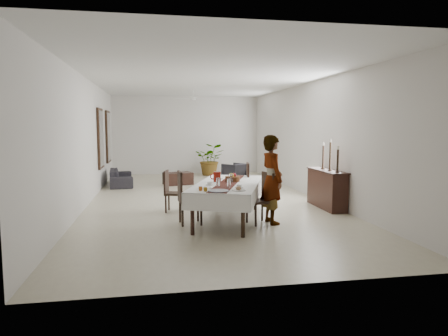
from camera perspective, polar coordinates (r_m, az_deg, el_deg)
floor at (r=10.87m, az=-2.74°, el=-4.49°), size 6.00×12.00×0.00m
ceiling at (r=10.76m, az=-2.83°, el=12.52°), size 6.00×12.00×0.02m
wall_back at (r=16.66m, az=-5.37°, el=4.68°), size 6.00×0.02×3.20m
wall_front at (r=4.81m, az=6.21°, el=1.47°), size 6.00×0.02×3.20m
wall_left at (r=10.74m, az=-18.91°, el=3.67°), size 0.02×12.00×3.20m
wall_right at (r=11.46m, az=12.31°, el=3.98°), size 0.02×12.00×3.20m
dining_table_top at (r=8.30m, az=0.59°, el=-2.41°), size 1.84×2.73×0.05m
table_leg_fl at (r=7.31m, az=-4.54°, el=-6.73°), size 0.09×0.09×0.74m
table_leg_fr at (r=7.14m, az=2.73°, el=-7.02°), size 0.09×0.09×0.74m
table_leg_bl at (r=9.61m, az=-1.00°, el=-3.64°), size 0.09×0.09×0.74m
table_leg_br at (r=9.48m, az=4.52°, el=-3.78°), size 0.09×0.09×0.74m
tablecloth_top at (r=8.30m, az=0.59°, el=-2.19°), size 2.09×2.98×0.01m
tablecloth_drape_left at (r=8.44m, az=-3.55°, el=-3.11°), size 0.93×2.56×0.32m
tablecloth_drape_right at (r=8.25m, az=4.82°, el=-3.34°), size 0.93×2.56×0.32m
tablecloth_drape_near at (r=7.01m, az=-1.19°, el=-4.98°), size 1.17×0.43×0.32m
tablecloth_drape_far at (r=9.64m, az=1.87°, el=-1.96°), size 1.17×0.43×0.32m
table_runner at (r=8.30m, az=0.59°, el=-2.13°), size 1.24×2.60×0.00m
red_pitcher at (r=8.48m, az=-1.00°, el=-1.25°), size 0.20×0.20×0.21m
pitcher_handle at (r=8.50m, az=-1.59°, el=-1.24°), size 0.13×0.06×0.13m
wine_glass_near at (r=7.60m, az=0.70°, el=-2.22°), size 0.07×0.07×0.18m
wine_glass_mid at (r=7.74m, az=-0.87°, el=-2.07°), size 0.07×0.07×0.18m
wine_glass_far at (r=8.33m, az=1.00°, el=-1.50°), size 0.07×0.07×0.18m
teacup_right at (r=7.63m, az=2.17°, el=-2.63°), size 0.09×0.09×0.06m
saucer_right at (r=7.63m, az=2.17°, el=-2.82°), size 0.16×0.16×0.01m
teacup_left at (r=7.99m, az=-2.07°, el=-2.24°), size 0.09×0.09×0.06m
saucer_left at (r=7.99m, az=-2.07°, el=-2.42°), size 0.16×0.16×0.01m
plate_near_right at (r=7.32m, az=2.09°, el=-3.19°), size 0.25×0.25×0.02m
bread_near_right at (r=7.31m, az=2.09°, el=-2.96°), size 0.09×0.09×0.09m
plate_near_left at (r=7.59m, az=-2.73°, el=-2.86°), size 0.25×0.25×0.02m
plate_far_left at (r=8.92m, az=-0.96°, el=-1.53°), size 0.25×0.25×0.02m
serving_tray at (r=7.22m, az=-0.82°, el=-3.29°), size 0.38×0.38×0.02m
jam_jar_a at (r=7.23m, az=-2.67°, el=-3.05°), size 0.07×0.07×0.08m
jam_jar_b at (r=7.31m, az=-3.37°, el=-2.95°), size 0.07×0.07×0.08m
fruit_basket at (r=8.54m, az=1.22°, el=-1.56°), size 0.32×0.32×0.11m
fruit_red at (r=8.55m, az=1.45°, el=-1.02°), size 0.09×0.09×0.09m
fruit_green at (r=8.57m, az=0.97°, el=-1.00°), size 0.08×0.08×0.08m
fruit_yellow at (r=8.48m, az=1.17°, el=-1.08°), size 0.09×0.09×0.09m
chair_right_near_seat at (r=8.14m, az=5.04°, el=-4.76°), size 0.54×0.54×0.05m
chair_right_near_leg_fl at (r=8.13m, az=6.77°, el=-6.54°), size 0.05×0.05×0.44m
chair_right_near_leg_fr at (r=8.43m, az=5.47°, el=-6.07°), size 0.05×0.05×0.44m
chair_right_near_leg_bl at (r=7.95m, az=4.55°, el=-6.81°), size 0.05×0.05×0.44m
chair_right_near_leg_br at (r=8.25m, az=3.30°, el=-6.32°), size 0.05×0.05×0.44m
chair_right_near_back at (r=8.19m, az=6.27°, el=-2.57°), size 0.15×0.44×0.56m
chair_right_far_seat at (r=9.45m, az=2.10°, el=-3.03°), size 0.55×0.55×0.05m
chair_right_far_leg_fl at (r=9.31m, az=3.34°, el=-4.80°), size 0.05×0.05×0.47m
chair_right_far_leg_fr at (r=9.69m, az=3.20°, el=-4.37°), size 0.05×0.05×0.47m
chair_right_far_leg_bl at (r=9.30m, az=0.94°, el=-4.81°), size 0.05×0.05×0.47m
chair_right_far_leg_br at (r=9.68m, az=0.90°, el=-4.38°), size 0.05×0.05×0.47m
chair_right_far_back at (r=9.41m, az=3.42°, el=-1.08°), size 0.12×0.47×0.60m
chair_left_near_seat at (r=8.11m, az=-4.83°, el=-4.67°), size 0.49×0.49×0.05m
chair_left_near_leg_fl at (r=8.32m, az=-6.30°, el=-6.19°), size 0.05×0.05×0.45m
chair_left_near_leg_fr at (r=7.95m, az=-5.94°, el=-6.75°), size 0.05×0.05×0.45m
chair_left_near_leg_bl at (r=8.37m, az=-3.74°, el=-6.09°), size 0.05×0.05×0.45m
chair_left_near_leg_br at (r=8.01m, az=-3.26°, el=-6.63°), size 0.05×0.05×0.45m
chair_left_near_back at (r=8.03m, az=-6.31°, el=-2.53°), size 0.07×0.46×0.58m
chair_left_far_seat at (r=9.31m, az=-7.11°, el=-3.64°), size 0.49×0.49×0.05m
chair_left_far_leg_fl at (r=9.54m, az=-7.88°, el=-4.78°), size 0.05×0.05×0.40m
chair_left_far_leg_fr at (r=9.22m, az=-8.31°, el=-5.17°), size 0.05×0.05×0.40m
chair_left_far_leg_bl at (r=9.48m, az=-5.91°, el=-4.83°), size 0.05×0.05×0.40m
chair_left_far_leg_br at (r=9.16m, az=-6.27°, el=-5.22°), size 0.05×0.05×0.40m
chair_left_far_back at (r=9.30m, az=-8.25°, el=-1.93°), size 0.14×0.40×0.52m
woman at (r=8.14m, az=6.86°, el=-1.64°), size 0.52×0.71×1.80m
sideboard_body at (r=10.02m, az=14.45°, el=-2.98°), size 0.40×1.49×0.89m
sideboard_top at (r=9.96m, az=14.52°, el=-0.35°), size 0.44×1.55×0.03m
candlestick_near_base at (r=9.46m, az=15.89°, el=-0.53°), size 0.10×0.10×0.03m
candlestick_near_shaft at (r=9.44m, az=15.93°, el=1.06°), size 0.05×0.05×0.50m
candlestick_near_candle at (r=9.42m, az=15.98°, el=2.80°), size 0.04×0.04×0.08m
candlestick_mid_base at (r=9.82m, az=14.88°, el=-0.27°), size 0.10×0.10×0.03m
candlestick_mid_shaft at (r=9.79m, az=14.93°, el=1.69°), size 0.05×0.05×0.65m
candlestick_mid_candle at (r=9.77m, az=14.99°, el=3.81°), size 0.04×0.04×0.08m
candlestick_far_base at (r=10.18m, az=13.94°, el=-0.03°), size 0.10×0.10×0.03m
candlestick_far_shaft at (r=10.16m, az=13.99°, el=1.58°), size 0.05×0.05×0.55m
candlestick_far_candle at (r=10.14m, az=14.03°, el=3.34°), size 0.04×0.04×0.08m
sofa at (r=13.81m, az=-14.48°, el=-1.30°), size 0.88×1.90×0.54m
armchair at (r=14.44m, az=1.50°, el=-0.57°), size 0.98×0.99×0.65m
coffee_table at (r=13.65m, az=-6.59°, el=-1.50°), size 1.05×0.84×0.41m
potted_plant at (r=16.09m, az=-1.94°, el=1.24°), size 1.39×1.29×1.29m
mirror_frame_near at (r=12.91m, az=-17.23°, el=4.06°), size 0.06×1.05×1.85m
mirror_glass_near at (r=12.91m, az=-17.07°, el=4.06°), size 0.01×0.90×1.70m
mirror_frame_far at (r=14.99m, az=-16.22°, el=4.32°), size 0.06×1.05×1.85m
mirror_glass_far at (r=14.99m, az=-16.09°, el=4.33°), size 0.01×0.90×1.70m
fan_rod at (r=13.71m, az=-4.41°, el=10.68°), size 0.04×0.04×0.20m
fan_hub at (r=13.70m, az=-4.40°, el=9.85°), size 0.16×0.16×0.08m
fan_blade_n at (r=14.05m, az=-4.55°, el=9.75°), size 0.10×0.55×0.01m
fan_blade_s at (r=13.35m, az=-4.26°, el=9.95°), size 0.10×0.55×0.01m
fan_blade_e at (r=13.74m, az=-2.93°, el=9.85°), size 0.55×0.10×0.01m
fan_blade_w at (r=13.67m, az=-5.89°, el=9.84°), size 0.55×0.10×0.01m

